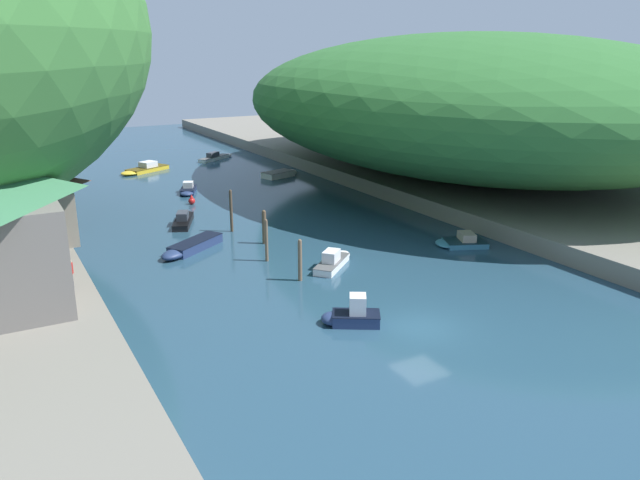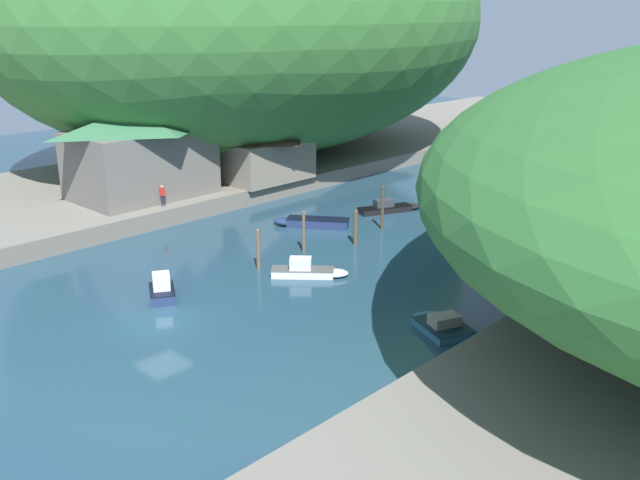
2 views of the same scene
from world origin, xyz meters
TOP-DOWN VIEW (x-y plane):
  - water_surface at (0.00, 30.00)m, footprint 130.00×130.00m
  - left_bank at (-25.53, 30.00)m, footprint 22.00×120.00m
  - hillside_left at (-26.63, 30.30)m, footprint 40.27×56.38m
  - waterfront_building at (-19.75, 11.74)m, footprint 7.98×11.47m
  - boathouse_shed at (-17.38, 22.60)m, footprint 7.15×8.53m
  - boat_far_upstream at (11.30, 9.94)m, footprint 4.27×3.47m
  - boat_red_skiff at (-1.14, 36.62)m, footprint 2.75×4.00m
  - boat_far_right_bank at (-3.06, 2.17)m, footprint 3.39×2.80m
  - boat_moored_right at (-4.82, 26.00)m, footprint 3.42×5.71m
  - boat_cabin_cruiser at (-2.30, 50.11)m, footprint 6.54×4.86m
  - boat_small_dinghy at (0.83, 10.65)m, footprint 4.50×4.19m
  - boat_open_rowboat at (-6.81, 18.26)m, footprint 5.72×4.58m
  - mooring_post_nearest at (-2.46, 9.24)m, footprint 0.26×0.26m
  - mooring_post_second at (-2.75, 13.69)m, footprint 0.22×0.22m
  - mooring_post_middle at (-1.25, 17.45)m, footprint 0.31×0.31m
  - mooring_post_fourth at (-2.23, 21.66)m, footprint 0.23×0.23m
  - channel_buoy_near at (-2.25, 31.96)m, footprint 0.63×0.63m
  - person_on_quay at (-16.86, 12.92)m, footprint 0.30×0.42m
  - person_by_boathouse at (-15.67, 10.94)m, footprint 0.34×0.43m

SIDE VIEW (x-z plane):
  - water_surface at x=0.00m, z-range 0.00..0.00m
  - boat_far_upstream at x=11.30m, z-range -0.19..0.79m
  - boat_open_rowboat at x=-6.81m, z-range 0.00..0.67m
  - boat_red_skiff at x=-1.14m, z-range -0.21..0.88m
  - boat_cabin_cruiser at x=-2.30m, z-range -0.22..0.91m
  - boat_moored_right at x=-4.82m, z-range -0.22..0.91m
  - boat_small_dinghy at x=0.83m, z-range -0.25..0.99m
  - channel_buoy_near at x=-2.25m, z-range -0.11..0.85m
  - boat_far_right_bank at x=-3.06m, z-range -0.34..1.31m
  - left_bank at x=-25.53m, z-range 0.00..1.39m
  - mooring_post_middle at x=-1.25m, z-range 0.01..2.61m
  - mooring_post_nearest at x=-2.46m, z-range 0.01..2.75m
  - mooring_post_second at x=-2.75m, z-range 0.01..3.00m
  - mooring_post_fourth at x=-2.23m, z-range 0.01..3.43m
  - person_on_quay at x=-16.86m, z-range 1.52..3.21m
  - person_by_boathouse at x=-15.67m, z-range 1.52..3.21m
  - boathouse_shed at x=-17.38m, z-range 1.47..6.52m
  - waterfront_building at x=-19.75m, z-range 1.50..8.86m
  - hillside_left at x=-26.63m, z-range 1.39..28.59m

